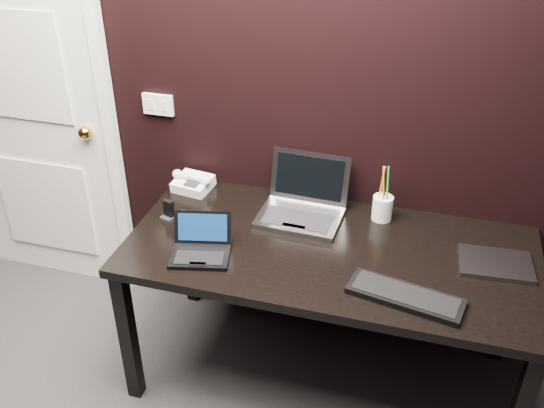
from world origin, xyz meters
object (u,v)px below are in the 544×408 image
(desk, at_px, (329,263))
(netbook, at_px, (201,248))
(silver_laptop, at_px, (302,206))
(closed_laptop, at_px, (496,264))
(door, at_px, (26,104))
(desk_phone, at_px, (193,183))
(mobile_phone, at_px, (168,213))
(pen_cup, at_px, (382,207))
(ext_keyboard, at_px, (405,296))

(desk, distance_m, netbook, 0.54)
(silver_laptop, xyz_separation_m, closed_laptop, (0.83, -0.15, -0.04))
(door, xyz_separation_m, desk_phone, (0.92, -0.08, -0.27))
(netbook, relative_size, mobile_phone, 2.84)
(desk, xyz_separation_m, mobile_phone, (-0.73, 0.01, 0.11))
(desk, bearing_deg, closed_laptop, 5.49)
(desk, relative_size, pen_cup, 6.46)
(closed_laptop, bearing_deg, door, 172.31)
(silver_laptop, bearing_deg, pen_cup, 11.73)
(silver_laptop, height_order, ext_keyboard, silver_laptop)
(mobile_phone, bearing_deg, pen_cup, 16.63)
(netbook, xyz_separation_m, desk_phone, (-0.23, 0.48, 0.01))
(mobile_phone, bearing_deg, netbook, -40.70)
(netbook, bearing_deg, silver_laptop, 50.53)
(desk_phone, bearing_deg, mobile_phone, -90.27)
(mobile_phone, bearing_deg, door, 158.45)
(silver_laptop, relative_size, ext_keyboard, 0.84)
(silver_laptop, distance_m, ext_keyboard, 0.68)
(door, distance_m, closed_laptop, 2.35)
(desk_phone, bearing_deg, netbook, -64.23)
(netbook, distance_m, silver_laptop, 0.52)
(desk, bearing_deg, door, 167.18)
(door, bearing_deg, desk, -12.82)
(netbook, bearing_deg, pen_cup, 34.90)
(desk, bearing_deg, ext_keyboard, -35.70)
(door, xyz_separation_m, desk, (1.65, -0.38, -0.38))
(netbook, height_order, closed_laptop, netbook)
(mobile_phone, relative_size, pen_cup, 0.37)
(desk, relative_size, silver_laptop, 4.53)
(silver_laptop, bearing_deg, mobile_phone, -160.46)
(door, relative_size, mobile_phone, 21.93)
(pen_cup, bearing_deg, desk, -121.94)
(ext_keyboard, bearing_deg, door, 162.78)
(pen_cup, bearing_deg, mobile_phone, -163.37)
(netbook, distance_m, desk_phone, 0.53)
(closed_laptop, distance_m, desk_phone, 1.41)
(netbook, height_order, silver_laptop, silver_laptop)
(ext_keyboard, height_order, closed_laptop, ext_keyboard)
(desk_phone, xyz_separation_m, pen_cup, (0.91, -0.01, 0.02))
(desk_phone, distance_m, pen_cup, 0.91)
(desk, distance_m, desk_phone, 0.79)
(silver_laptop, bearing_deg, door, 173.72)
(silver_laptop, relative_size, mobile_phone, 3.84)
(ext_keyboard, relative_size, desk_phone, 2.11)
(desk, bearing_deg, netbook, -159.43)
(desk, relative_size, ext_keyboard, 3.82)
(desk, height_order, netbook, netbook)
(mobile_phone, bearing_deg, desk_phone, 89.73)
(door, height_order, desk, door)
(ext_keyboard, distance_m, pen_cup, 0.55)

